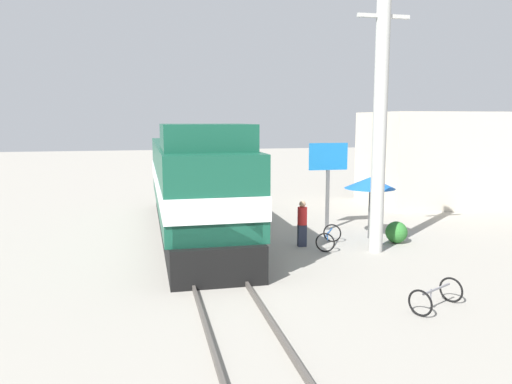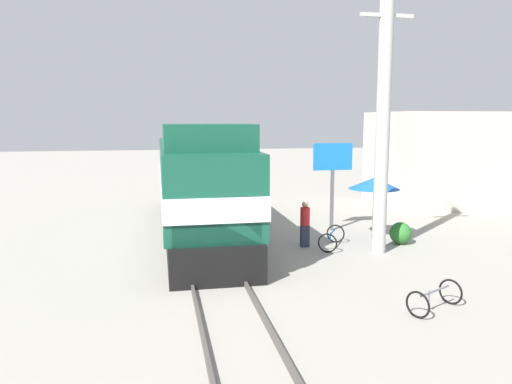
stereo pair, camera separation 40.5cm
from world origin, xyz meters
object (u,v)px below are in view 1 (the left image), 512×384
at_px(vendor_umbrella, 370,183).
at_px(bicycle, 329,237).
at_px(person_bystander, 302,222).
at_px(bicycle_spare, 436,296).
at_px(locomotive, 195,187).
at_px(utility_pole, 380,120).
at_px(billboard_sign, 328,165).

relative_size(vendor_umbrella, bicycle, 1.40).
distance_m(person_bystander, bicycle_spare, 6.55).
height_order(locomotive, bicycle, locomotive).
xyz_separation_m(locomotive, bicycle_spare, (4.81, -8.99, -1.59)).
height_order(utility_pole, bicycle_spare, utility_pole).
bearing_deg(person_bystander, bicycle, -16.93).
relative_size(locomotive, billboard_sign, 3.82).
bearing_deg(vendor_umbrella, locomotive, 162.99).
relative_size(locomotive, utility_pole, 1.54).
distance_m(vendor_umbrella, person_bystander, 3.19).
bearing_deg(locomotive, bicycle_spare, -61.84).
height_order(locomotive, person_bystander, locomotive).
distance_m(billboard_sign, bicycle, 3.65).
xyz_separation_m(bicycle, bicycle_spare, (0.37, -6.12, -0.02)).
height_order(locomotive, bicycle_spare, locomotive).
xyz_separation_m(locomotive, utility_pole, (5.78, -3.82, 2.55)).
xyz_separation_m(utility_pole, billboard_sign, (-0.40, 3.61, -1.81)).
relative_size(billboard_sign, bicycle, 2.12).
relative_size(utility_pole, vendor_umbrella, 3.77).
relative_size(bicycle, bicycle_spare, 1.07).
bearing_deg(vendor_umbrella, bicycle_spare, -102.67).
distance_m(billboard_sign, bicycle_spare, 9.11).
bearing_deg(utility_pole, person_bystander, 151.54).
bearing_deg(bicycle_spare, vendor_umbrella, 139.69).
relative_size(utility_pole, bicycle, 5.26).
distance_m(locomotive, person_bystander, 4.50).
height_order(vendor_umbrella, bicycle_spare, vendor_umbrella).
bearing_deg(bicycle, locomotive, 177.54).
bearing_deg(utility_pole, billboard_sign, 96.35).
height_order(person_bystander, bicycle, person_bystander).
bearing_deg(billboard_sign, utility_pole, -83.65).
bearing_deg(billboard_sign, person_bystander, -127.75).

